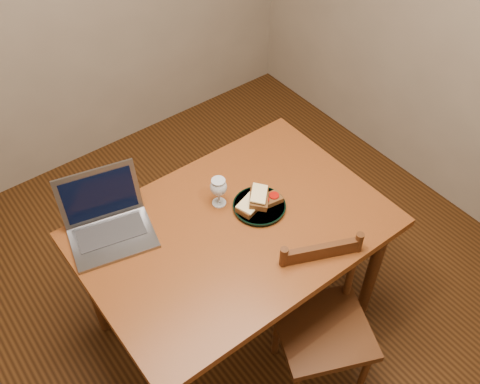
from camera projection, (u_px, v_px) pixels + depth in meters
floor at (228, 310)px, 2.87m from camera, size 3.20×3.20×0.02m
table at (235, 239)px, 2.36m from camera, size 1.30×0.90×0.74m
chair at (323, 319)px, 2.31m from camera, size 0.51×0.50×0.42m
plate at (259, 206)px, 2.37m from camera, size 0.24×0.24×0.02m
sandwich_cheese at (251, 204)px, 2.34m from camera, size 0.14×0.11×0.04m
sandwich_tomato at (269, 199)px, 2.36m from camera, size 0.12×0.08×0.03m
sandwich_top at (259, 197)px, 2.33m from camera, size 0.14×0.15×0.04m
milk_glass at (219, 192)px, 2.34m from camera, size 0.08×0.08×0.15m
laptop at (107, 218)px, 2.25m from camera, size 0.41×0.38×0.25m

